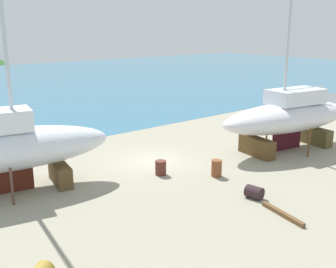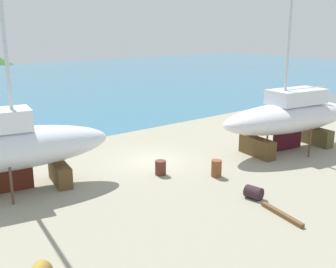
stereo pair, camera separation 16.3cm
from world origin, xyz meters
name	(u,v)px [view 1 (the left image)]	position (x,y,z in m)	size (l,w,h in m)	color
ground_plane	(215,186)	(0.00, -5.06, 0.00)	(46.76, 46.76, 0.00)	gray
sailboat_mid_port	(3,148)	(-8.21, 0.69, 2.22)	(10.36, 4.71, 15.43)	brown
sailboat_large_starboard	(289,116)	(8.16, -3.59, 2.20)	(10.58, 4.81, 14.29)	brown
barrel_tipped_center	(217,168)	(1.10, -4.12, 0.45)	(0.55, 0.55, 0.89)	brown
barrel_rust_mid	(254,192)	(0.35, -7.23, 0.29)	(0.59, 0.59, 0.77)	#312025
barrel_tipped_right	(161,168)	(-1.03, -2.05, 0.39)	(0.59, 0.59, 0.78)	#58291E
timber_long_aft	(283,214)	(-0.18, -9.18, 0.09)	(2.39, 0.20, 0.18)	brown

